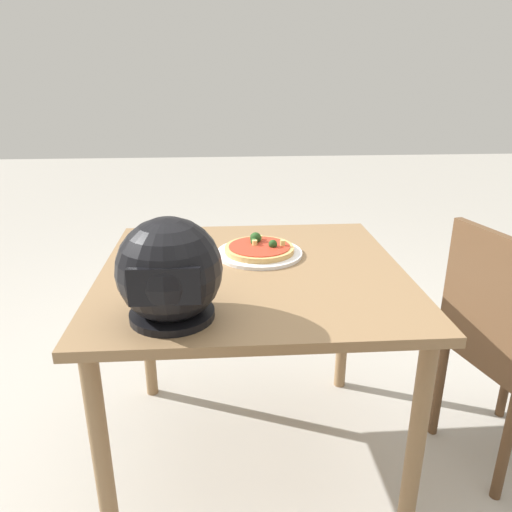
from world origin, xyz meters
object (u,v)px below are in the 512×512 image
Objects in this scene: dining_table at (252,295)px; pizza at (259,248)px; chair_side at (502,340)px; motorcycle_helmet at (169,272)px.

pizza reaches higher than dining_table.
dining_table is at bearing 75.97° from pizza.
motorcycle_helmet is at bearing 13.17° from chair_side.
dining_table is 3.63× the size of motorcycle_helmet.
motorcycle_helmet is (0.23, 0.32, 0.22)m from dining_table.
chair_side is at bearing 175.35° from dining_table.
motorcycle_helmet reaches higher than pizza.
motorcycle_helmet is at bearing 54.55° from dining_table.
dining_table is at bearing -4.65° from chair_side.
pizza is 0.27× the size of chair_side.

